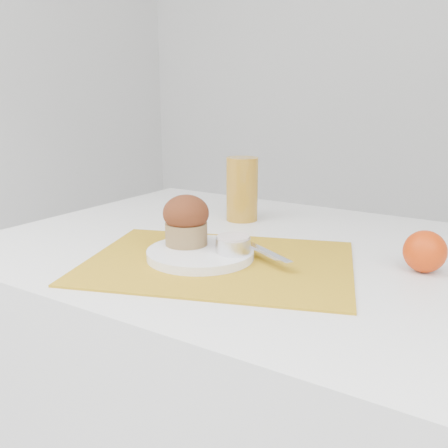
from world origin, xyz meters
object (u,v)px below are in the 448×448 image
Objects in this scene: muffin at (186,220)px; orange at (425,251)px; plate at (200,254)px; juice_glass at (242,189)px; table at (280,418)px.

orange is at bearing 19.60° from muffin.
juice_glass is (-0.09, 0.30, 0.06)m from plate.
plate is at bearing -156.57° from orange.
muffin is (-0.15, -0.12, 0.44)m from table.
orange is 0.70× the size of muffin.
juice_glass reaches higher than table.
plate reaches higher than table.
table is 6.16× the size of plate.
muffin is (0.05, -0.28, -0.01)m from juice_glass.
table is 0.52m from juice_glass.
juice_glass is 0.29m from muffin.
orange is at bearing 4.30° from table.
table is 0.42m from plate.
plate is 0.07m from muffin.
orange is at bearing 23.43° from plate.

